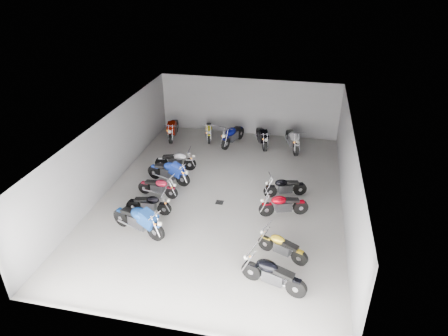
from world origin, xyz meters
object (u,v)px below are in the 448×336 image
(motorcycle_left_c, at_px, (149,204))
(motorcycle_left_f, at_px, (176,160))
(drain_grate, at_px, (219,202))
(motorcycle_left_d, at_px, (158,187))
(motorcycle_right_e, at_px, (285,187))
(motorcycle_back_a, at_px, (173,129))
(motorcycle_right_d, at_px, (283,205))
(motorcycle_right_b, at_px, (282,246))
(motorcycle_right_a, at_px, (273,274))
(motorcycle_back_d, at_px, (262,137))
(motorcycle_back_b, at_px, (209,131))
(motorcycle_back_c, at_px, (233,135))
(motorcycle_left_e, at_px, (169,172))
(motorcycle_back_e, at_px, (293,139))
(motorcycle_left_b, at_px, (139,220))

(motorcycle_left_c, height_order, motorcycle_left_f, motorcycle_left_f)
(drain_grate, distance_m, motorcycle_left_c, 2.92)
(motorcycle_left_d, xyz_separation_m, motorcycle_right_e, (5.26, 1.12, 0.01))
(motorcycle_back_a, bearing_deg, motorcycle_right_d, 127.82)
(motorcycle_right_d, xyz_separation_m, motorcycle_right_e, (-0.04, 1.43, -0.03))
(motorcycle_left_c, distance_m, motorcycle_right_b, 5.56)
(drain_grate, distance_m, motorcycle_left_f, 3.63)
(motorcycle_right_e, height_order, motorcycle_back_a, motorcycle_back_a)
(motorcycle_right_a, xyz_separation_m, motorcycle_back_d, (-1.65, 10.32, 0.00))
(drain_grate, xyz_separation_m, motorcycle_right_d, (2.64, -0.35, 0.47))
(motorcycle_back_b, bearing_deg, motorcycle_back_a, -6.76)
(motorcycle_left_d, relative_size, motorcycle_back_c, 0.83)
(motorcycle_left_e, bearing_deg, motorcycle_right_d, 88.80)
(motorcycle_back_b, bearing_deg, motorcycle_right_d, 110.64)
(motorcycle_left_d, relative_size, motorcycle_back_b, 0.94)
(motorcycle_back_b, bearing_deg, motorcycle_left_e, 68.95)
(motorcycle_left_d, distance_m, motorcycle_right_d, 5.31)
(drain_grate, distance_m, motorcycle_back_e, 6.46)
(motorcycle_right_e, height_order, motorcycle_back_b, motorcycle_back_b)
(motorcycle_left_f, relative_size, motorcycle_right_e, 1.10)
(motorcycle_right_e, bearing_deg, motorcycle_right_a, 160.26)
(motorcycle_right_e, distance_m, motorcycle_back_a, 8.22)
(motorcycle_right_a, bearing_deg, motorcycle_left_b, 88.59)
(motorcycle_right_a, bearing_deg, motorcycle_left_f, 55.51)
(drain_grate, bearing_deg, motorcycle_right_e, 22.63)
(motorcycle_back_e, bearing_deg, motorcycle_left_e, 24.89)
(motorcycle_right_d, xyz_separation_m, motorcycle_back_c, (-3.22, 6.15, 0.07))
(motorcycle_back_a, bearing_deg, motorcycle_back_d, 171.46)
(motorcycle_back_a, bearing_deg, motorcycle_back_b, 179.23)
(motorcycle_left_b, bearing_deg, motorcycle_right_e, 145.81)
(motorcycle_back_a, relative_size, motorcycle_back_d, 1.10)
(motorcycle_left_b, xyz_separation_m, motorcycle_back_d, (3.44, 8.60, -0.05))
(motorcycle_back_b, xyz_separation_m, motorcycle_back_c, (1.44, -0.46, 0.07))
(drain_grate, xyz_separation_m, motorcycle_left_e, (-2.59, 1.18, 0.52))
(motorcycle_back_d, height_order, motorcycle_back_e, motorcycle_back_e)
(motorcycle_back_c, bearing_deg, motorcycle_right_a, 125.76)
(motorcycle_left_f, height_order, motorcycle_right_d, motorcycle_left_f)
(motorcycle_right_e, relative_size, motorcycle_back_c, 0.82)
(motorcycle_left_b, bearing_deg, motorcycle_right_d, 133.58)
(motorcycle_back_c, bearing_deg, motorcycle_left_c, 92.72)
(motorcycle_left_f, bearing_deg, motorcycle_right_e, 69.12)
(motorcycle_right_e, bearing_deg, motorcycle_right_b, 162.77)
(motorcycle_right_d, xyz_separation_m, motorcycle_back_d, (-1.65, 6.33, 0.04))
(motorcycle_left_e, xyz_separation_m, motorcycle_back_d, (3.58, 4.81, -0.01))
(motorcycle_left_b, xyz_separation_m, motorcycle_back_c, (1.88, 8.41, -0.02))
(motorcycle_left_b, distance_m, motorcycle_left_f, 5.03)
(motorcycle_left_b, distance_m, motorcycle_right_d, 5.57)
(motorcycle_left_d, height_order, motorcycle_left_e, motorcycle_left_e)
(motorcycle_back_a, bearing_deg, motorcycle_left_f, 101.81)
(motorcycle_back_a, distance_m, motorcycle_back_c, 3.43)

